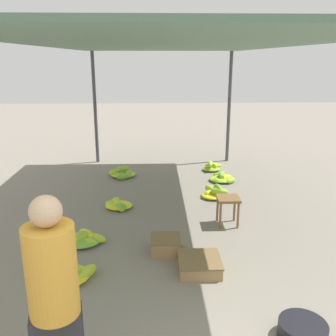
# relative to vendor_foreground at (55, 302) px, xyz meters

# --- Properties ---
(canopy_post_back_left) EXTENTS (0.08, 0.08, 2.67)m
(canopy_post_back_left) POSITION_rel_vendor_foreground_xyz_m (-0.72, 6.83, 0.47)
(canopy_post_back_left) COLOR #4C4C51
(canopy_post_back_left) RESTS_ON ground
(canopy_post_back_right) EXTENTS (0.08, 0.08, 2.67)m
(canopy_post_back_right) POSITION_rel_vendor_foreground_xyz_m (2.54, 6.83, 0.47)
(canopy_post_back_right) COLOR #4C4C51
(canopy_post_back_right) RESTS_ON ground
(canopy_tarp) EXTENTS (3.66, 7.46, 0.04)m
(canopy_tarp) POSITION_rel_vendor_foreground_xyz_m (0.91, 3.30, 1.83)
(canopy_tarp) COLOR #567A60
(canopy_tarp) RESTS_ON canopy_post_front_left
(vendor_foreground) EXTENTS (0.42, 0.42, 1.66)m
(vendor_foreground) POSITION_rel_vendor_foreground_xyz_m (0.00, 0.00, 0.00)
(vendor_foreground) COLOR #2D2D33
(vendor_foreground) RESTS_ON ground
(stool) EXTENTS (0.34, 0.34, 0.45)m
(stool) POSITION_rel_vendor_foreground_xyz_m (1.84, 3.06, -0.50)
(stool) COLOR brown
(stool) RESTS_ON ground
(basin_black) EXTENTS (0.45, 0.45, 0.17)m
(basin_black) POSITION_rel_vendor_foreground_xyz_m (2.07, 0.56, -0.78)
(basin_black) COLOR black
(basin_black) RESTS_ON ground
(banana_pile_left_0) EXTENTS (0.72, 0.54, 0.29)m
(banana_pile_left_0) POSITION_rel_vendor_foreground_xyz_m (-0.34, 1.62, -0.77)
(banana_pile_left_0) COLOR #AECA2D
(banana_pile_left_0) RESTS_ON ground
(banana_pile_left_1) EXTENTS (0.66, 0.58, 0.18)m
(banana_pile_left_1) POSITION_rel_vendor_foreground_xyz_m (-0.31, 2.50, -0.80)
(banana_pile_left_1) COLOR yellow
(banana_pile_left_1) RESTS_ON ground
(banana_pile_left_2) EXTENTS (0.51, 0.52, 0.15)m
(banana_pile_left_2) POSITION_rel_vendor_foreground_xyz_m (0.07, 3.77, -0.80)
(banana_pile_left_2) COLOR #C2D229
(banana_pile_left_2) RESTS_ON ground
(banana_pile_left_3) EXTENTS (0.62, 0.61, 0.24)m
(banana_pile_left_3) POSITION_rel_vendor_foreground_xyz_m (-0.02, 5.58, -0.79)
(banana_pile_left_3) COLOR #73B238
(banana_pile_left_3) RESTS_ON ground
(banana_pile_right_0) EXTENTS (0.46, 0.37, 0.24)m
(banana_pile_right_0) POSITION_rel_vendor_foreground_xyz_m (2.02, 5.96, -0.77)
(banana_pile_right_0) COLOR #B0CB2D
(banana_pile_right_0) RESTS_ON ground
(banana_pile_right_1) EXTENTS (0.49, 0.46, 0.27)m
(banana_pile_right_1) POSITION_rel_vendor_foreground_xyz_m (1.81, 4.21, -0.76)
(banana_pile_right_1) COLOR #9DC330
(banana_pile_right_1) RESTS_ON ground
(banana_pile_right_2) EXTENTS (0.58, 0.62, 0.21)m
(banana_pile_right_2) POSITION_rel_vendor_foreground_xyz_m (2.14, 5.19, -0.79)
(banana_pile_right_2) COLOR yellow
(banana_pile_right_2) RESTS_ON ground
(crate_near) EXTENTS (0.39, 0.39, 0.21)m
(crate_near) POSITION_rel_vendor_foreground_xyz_m (0.85, 2.23, -0.76)
(crate_near) COLOR #9E7A4C
(crate_near) RESTS_ON ground
(crate_mid) EXTENTS (0.52, 0.52, 0.17)m
(crate_mid) POSITION_rel_vendor_foreground_xyz_m (1.25, 1.75, -0.78)
(crate_mid) COLOR #9E7A4C
(crate_mid) RESTS_ON ground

